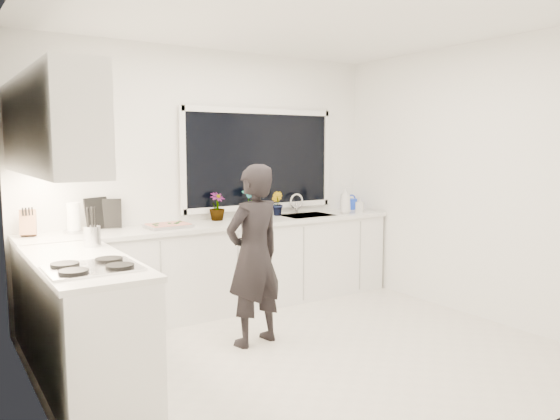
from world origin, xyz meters
TOP-DOWN VIEW (x-y plane):
  - floor at (0.00, 0.00)m, footprint 4.00×3.50m
  - wall_back at (0.00, 1.76)m, footprint 4.00×0.02m
  - wall_left at (-2.01, 0.00)m, footprint 0.02×3.50m
  - wall_right at (2.01, 0.00)m, footprint 0.02×3.50m
  - ceiling at (0.00, 0.00)m, footprint 4.00×3.50m
  - window at (0.60, 1.73)m, footprint 1.80×0.02m
  - base_cabinets_back at (0.00, 1.45)m, footprint 3.92×0.58m
  - base_cabinets_left at (-1.67, 0.35)m, footprint 0.58×1.60m
  - countertop_back at (0.00, 1.44)m, footprint 3.94×0.62m
  - countertop_left at (-1.67, 0.35)m, footprint 0.62×1.60m
  - upper_cabinets at (-1.79, 0.70)m, footprint 0.34×2.10m
  - sink at (1.05, 1.45)m, footprint 0.58×0.42m
  - faucet at (1.05, 1.65)m, footprint 0.03×0.03m
  - stovetop at (-1.69, -0.00)m, footprint 0.56×0.48m
  - person at (-0.24, 0.43)m, footprint 0.62×0.47m
  - pizza_tray at (-0.62, 1.42)m, footprint 0.42×0.31m
  - pizza at (-0.62, 1.42)m, footprint 0.38×0.28m
  - watering_can at (1.85, 1.61)m, footprint 0.16×0.16m
  - paper_towel_roll at (-1.45, 1.55)m, footprint 0.12×0.12m
  - knife_block at (-1.82, 1.59)m, footprint 0.15×0.13m
  - utensil_crock at (-1.49, 0.80)m, footprint 0.16×0.16m
  - picture_frame_large at (-1.09, 1.69)m, footprint 0.21×0.09m
  - picture_frame_small at (-1.21, 1.69)m, footprint 0.24×0.11m
  - herb_plants at (0.32, 1.61)m, footprint 0.91×0.20m
  - soap_bottles at (1.54, 1.30)m, footprint 0.35×0.14m

SIDE VIEW (x-z plane):
  - floor at x=0.00m, z-range -0.02..0.00m
  - base_cabinets_back at x=0.00m, z-range 0.00..0.88m
  - base_cabinets_left at x=-1.67m, z-range 0.00..0.88m
  - person at x=-0.24m, z-range 0.00..1.55m
  - sink at x=1.05m, z-range 0.80..0.94m
  - countertop_back at x=0.00m, z-range 0.88..0.92m
  - countertop_left at x=-1.67m, z-range 0.88..0.92m
  - stovetop at x=-1.69m, z-range 0.92..0.95m
  - pizza_tray at x=-0.62m, z-range 0.92..0.95m
  - pizza at x=-0.62m, z-range 0.95..0.96m
  - watering_can at x=1.85m, z-range 0.92..1.05m
  - utensil_crock at x=-1.49m, z-range 0.92..1.08m
  - faucet at x=1.05m, z-range 0.92..1.14m
  - knife_block at x=-1.82m, z-range 0.92..1.14m
  - paper_towel_roll at x=-1.45m, z-range 0.92..1.18m
  - picture_frame_large at x=-1.09m, z-range 0.92..1.20m
  - soap_bottles at x=1.54m, z-range 0.91..1.23m
  - picture_frame_small at x=-1.21m, z-range 0.92..1.22m
  - herb_plants at x=0.32m, z-range 0.90..1.24m
  - wall_back at x=0.00m, z-range 0.00..2.70m
  - wall_left at x=-2.01m, z-range 0.00..2.70m
  - wall_right at x=2.01m, z-range 0.00..2.70m
  - window at x=0.60m, z-range 1.05..2.05m
  - upper_cabinets at x=-1.79m, z-range 1.50..2.20m
  - ceiling at x=0.00m, z-range 2.70..2.72m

